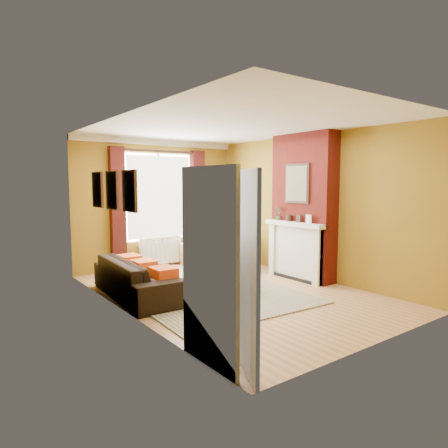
{
  "coord_description": "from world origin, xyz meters",
  "views": [
    {
      "loc": [
        -4.07,
        -5.3,
        1.86
      ],
      "look_at": [
        0.0,
        0.25,
        1.15
      ],
      "focal_mm": 32.0,
      "sensor_mm": 36.0,
      "label": 1
    }
  ],
  "objects_px": {
    "armchair": "(215,250)",
    "coffee_table": "(225,268)",
    "wicker_stool": "(189,254)",
    "floor_lamp": "(230,206)",
    "sofa": "(138,278)"
  },
  "relations": [
    {
      "from": "armchair",
      "to": "floor_lamp",
      "type": "distance_m",
      "value": 1.13
    },
    {
      "from": "armchair",
      "to": "wicker_stool",
      "type": "bearing_deg",
      "value": -59.0
    },
    {
      "from": "floor_lamp",
      "to": "coffee_table",
      "type": "bearing_deg",
      "value": -129.35
    },
    {
      "from": "armchair",
      "to": "coffee_table",
      "type": "xyz_separation_m",
      "value": [
        -0.86,
        -1.56,
        -0.04
      ]
    },
    {
      "from": "armchair",
      "to": "coffee_table",
      "type": "distance_m",
      "value": 1.78
    },
    {
      "from": "sofa",
      "to": "wicker_stool",
      "type": "relative_size",
      "value": 4.33
    },
    {
      "from": "armchair",
      "to": "floor_lamp",
      "type": "bearing_deg",
      "value": -176.07
    },
    {
      "from": "sofa",
      "to": "floor_lamp",
      "type": "xyz_separation_m",
      "value": [
        2.97,
        1.42,
        1.02
      ]
    },
    {
      "from": "armchair",
      "to": "coffee_table",
      "type": "height_order",
      "value": "armchair"
    },
    {
      "from": "sofa",
      "to": "coffee_table",
      "type": "bearing_deg",
      "value": -97.81
    },
    {
      "from": "coffee_table",
      "to": "floor_lamp",
      "type": "distance_m",
      "value": 2.44
    },
    {
      "from": "floor_lamp",
      "to": "armchair",
      "type": "bearing_deg",
      "value": -164.2
    },
    {
      "from": "sofa",
      "to": "coffee_table",
      "type": "height_order",
      "value": "sofa"
    },
    {
      "from": "coffee_table",
      "to": "floor_lamp",
      "type": "height_order",
      "value": "floor_lamp"
    },
    {
      "from": "coffee_table",
      "to": "wicker_stool",
      "type": "xyz_separation_m",
      "value": [
        0.45,
        2.0,
        -0.07
      ]
    }
  ]
}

